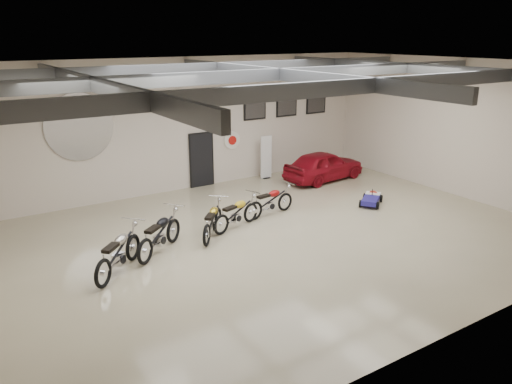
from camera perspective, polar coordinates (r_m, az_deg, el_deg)
floor at (r=14.94m, az=2.50°, el=-5.20°), size 16.00×12.00×0.01m
ceiling at (r=13.79m, az=2.78°, el=14.32°), size 16.00×12.00×0.01m
back_wall at (r=19.26m, az=-7.81°, el=7.63°), size 16.00×0.02×5.00m
right_wall at (r=19.80m, az=22.04°, el=6.78°), size 0.02×12.00×5.00m
ceiling_beams at (r=13.81m, az=2.77°, el=13.28°), size 15.80×11.80×0.32m
door at (r=19.73m, az=-6.26°, el=3.62°), size 0.92×0.08×2.10m
logo_plaque at (r=17.88m, az=-19.53°, el=6.99°), size 2.30×0.06×1.16m
poster_left at (r=20.56m, az=-0.14°, el=10.11°), size 1.05×0.08×1.35m
poster_mid at (r=21.46m, az=3.52°, el=10.40°), size 1.05×0.08×1.35m
poster_right at (r=22.44m, az=6.88°, el=10.62°), size 1.05×0.08×1.35m
oil_sign at (r=20.23m, az=-2.76°, el=5.94°), size 0.72×0.10×0.72m
banner_stand at (r=20.73m, az=1.17°, el=4.02°), size 0.51×0.23×1.83m
motorcycle_silver at (r=13.06m, az=-15.49°, el=-6.59°), size 2.08×2.05×1.16m
motorcycle_black at (r=13.97m, az=-10.99°, el=-4.66°), size 2.14×1.88×1.14m
motorcycle_gold at (r=14.86m, az=-5.00°, el=-3.22°), size 1.80×1.90×1.04m
motorcycle_yellow at (r=15.46m, az=-2.27°, el=-2.36°), size 2.05×1.18×1.02m
motorcycle_red at (r=16.54m, az=1.64°, el=-1.01°), size 2.02×0.88×1.02m
go_kart at (r=18.22m, az=13.10°, el=-0.48°), size 1.60×1.42×0.54m
vintage_car at (r=20.74m, az=7.76°, el=3.03°), size 1.83×3.76×1.24m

